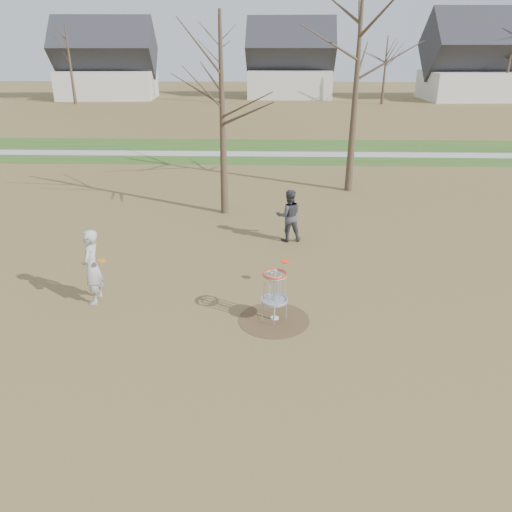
{
  "coord_description": "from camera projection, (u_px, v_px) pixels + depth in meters",
  "views": [
    {
      "loc": [
        -0.1,
        -10.88,
        6.45
      ],
      "look_at": [
        -0.5,
        1.5,
        1.1
      ],
      "focal_mm": 35.0,
      "sensor_mm": 36.0,
      "label": 1
    }
  ],
  "objects": [
    {
      "name": "disc_golf_basket",
      "position": [
        274.0,
        288.0,
        12.17
      ],
      "size": [
        0.64,
        0.64,
        1.35
      ],
      "color": "#9EA3AD",
      "rests_on": "ground"
    },
    {
      "name": "footpath",
      "position": [
        274.0,
        154.0,
        30.88
      ],
      "size": [
        160.0,
        1.5,
        0.01
      ],
      "primitive_type": "cube",
      "color": "#9E9E99",
      "rests_on": "green_band"
    },
    {
      "name": "ground",
      "position": [
        274.0,
        320.0,
        12.54
      ],
      "size": [
        160.0,
        160.0,
        0.0
      ],
      "primitive_type": "plane",
      "color": "brown",
      "rests_on": "ground"
    },
    {
      "name": "dirt_circle",
      "position": [
        274.0,
        320.0,
        12.53
      ],
      "size": [
        1.8,
        1.8,
        0.01
      ],
      "primitive_type": "cylinder",
      "color": "#47331E",
      "rests_on": "ground"
    },
    {
      "name": "disc_grounded",
      "position": [
        275.0,
        318.0,
        12.59
      ],
      "size": [
        0.22,
        0.22,
        0.02
      ],
      "primitive_type": "cylinder",
      "color": "white",
      "rests_on": "dirt_circle"
    },
    {
      "name": "bare_trees",
      "position": [
        295.0,
        55.0,
        43.2
      ],
      "size": [
        52.62,
        44.98,
        9.0
      ],
      "color": "#382B1E",
      "rests_on": "ground"
    },
    {
      "name": "player_standing",
      "position": [
        92.0,
        267.0,
        13.04
      ],
      "size": [
        0.5,
        0.75,
        2.03
      ],
      "primitive_type": "imported",
      "rotation": [
        0.0,
        0.0,
        -1.55
      ],
      "color": "#ADADAD",
      "rests_on": "ground"
    },
    {
      "name": "houses_row",
      "position": [
        310.0,
        68.0,
        59.24
      ],
      "size": [
        56.51,
        10.01,
        7.26
      ],
      "color": "silver",
      "rests_on": "ground"
    },
    {
      "name": "player_throwing",
      "position": [
        289.0,
        216.0,
        17.19
      ],
      "size": [
        0.99,
        0.83,
        1.83
      ],
      "primitive_type": "imported",
      "rotation": [
        0.0,
        0.0,
        3.3
      ],
      "color": "#3B3A40",
      "rests_on": "ground"
    },
    {
      "name": "green_band",
      "position": [
        274.0,
        151.0,
        31.8
      ],
      "size": [
        160.0,
        8.0,
        0.01
      ],
      "primitive_type": "cube",
      "color": "#2D5119",
      "rests_on": "ground"
    },
    {
      "name": "discs_in_play",
      "position": [
        202.0,
        261.0,
        13.36
      ],
      "size": [
        4.95,
        1.44,
        0.55
      ],
      "color": "#FF3A0D",
      "rests_on": "ground"
    }
  ]
}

